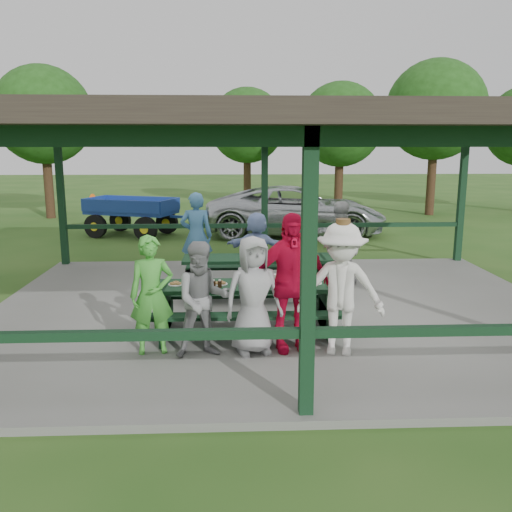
{
  "coord_description": "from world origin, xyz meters",
  "views": [
    {
      "loc": [
        -0.76,
        -9.13,
        2.93
      ],
      "look_at": [
        -0.38,
        -0.3,
        1.1
      ],
      "focal_mm": 38.0,
      "sensor_mm": 36.0,
      "label": 1
    }
  ],
  "objects_px": {
    "contestant_white_fedora": "(341,289)",
    "spectator_lblue": "(257,249)",
    "picnic_table_far": "(258,271)",
    "contestant_red": "(290,282)",
    "farm_trailer": "(132,216)",
    "spectator_blue": "(196,236)",
    "contestant_grey_mid": "(253,295)",
    "spectator_grey": "(338,243)",
    "contestant_green": "(152,295)",
    "contestant_grey_left": "(203,300)",
    "pickup_truck": "(296,211)",
    "picnic_table_near": "(246,301)"
  },
  "relations": [
    {
      "from": "contestant_grey_mid",
      "to": "farm_trailer",
      "type": "relative_size",
      "value": 0.43
    },
    {
      "from": "contestant_grey_left",
      "to": "contestant_red",
      "type": "height_order",
      "value": "contestant_red"
    },
    {
      "from": "picnic_table_far",
      "to": "spectator_grey",
      "type": "relative_size",
      "value": 1.65
    },
    {
      "from": "spectator_lblue",
      "to": "contestant_white_fedora",
      "type": "bearing_deg",
      "value": 124.13
    },
    {
      "from": "contestant_white_fedora",
      "to": "spectator_lblue",
      "type": "bearing_deg",
      "value": 117.01
    },
    {
      "from": "spectator_lblue",
      "to": "picnic_table_near",
      "type": "bearing_deg",
      "value": 103.81
    },
    {
      "from": "picnic_table_near",
      "to": "contestant_white_fedora",
      "type": "xyz_separation_m",
      "value": [
        1.26,
        -0.95,
        0.43
      ]
    },
    {
      "from": "picnic_table_far",
      "to": "pickup_truck",
      "type": "relative_size",
      "value": 0.49
    },
    {
      "from": "contestant_red",
      "to": "contestant_white_fedora",
      "type": "relative_size",
      "value": 1.03
    },
    {
      "from": "contestant_green",
      "to": "contestant_red",
      "type": "xyz_separation_m",
      "value": [
        1.88,
        0.03,
        0.15
      ]
    },
    {
      "from": "contestant_red",
      "to": "contestant_white_fedora",
      "type": "xyz_separation_m",
      "value": [
        0.68,
        -0.19,
        -0.06
      ]
    },
    {
      "from": "contestant_red",
      "to": "spectator_blue",
      "type": "distance_m",
      "value": 4.42
    },
    {
      "from": "picnic_table_near",
      "to": "contestant_grey_mid",
      "type": "xyz_separation_m",
      "value": [
        0.08,
        -0.85,
        0.33
      ]
    },
    {
      "from": "picnic_table_far",
      "to": "spectator_grey",
      "type": "height_order",
      "value": "spectator_grey"
    },
    {
      "from": "picnic_table_far",
      "to": "spectator_blue",
      "type": "bearing_deg",
      "value": 131.67
    },
    {
      "from": "picnic_table_near",
      "to": "picnic_table_far",
      "type": "distance_m",
      "value": 2.02
    },
    {
      "from": "contestant_green",
      "to": "contestant_white_fedora",
      "type": "relative_size",
      "value": 0.88
    },
    {
      "from": "contestant_grey_mid",
      "to": "spectator_lblue",
      "type": "distance_m",
      "value": 3.69
    },
    {
      "from": "contestant_green",
      "to": "spectator_lblue",
      "type": "relative_size",
      "value": 1.09
    },
    {
      "from": "contestant_red",
      "to": "spectator_lblue",
      "type": "bearing_deg",
      "value": 83.34
    },
    {
      "from": "contestant_white_fedora",
      "to": "farm_trailer",
      "type": "bearing_deg",
      "value": 126.77
    },
    {
      "from": "spectator_lblue",
      "to": "picnic_table_far",
      "type": "bearing_deg",
      "value": 108.26
    },
    {
      "from": "picnic_table_near",
      "to": "contestant_grey_left",
      "type": "bearing_deg",
      "value": -122.07
    },
    {
      "from": "spectator_lblue",
      "to": "spectator_blue",
      "type": "xyz_separation_m",
      "value": [
        -1.26,
        0.55,
        0.18
      ]
    },
    {
      "from": "contestant_grey_mid",
      "to": "contestant_white_fedora",
      "type": "bearing_deg",
      "value": -19.71
    },
    {
      "from": "contestant_grey_left",
      "to": "contestant_grey_mid",
      "type": "xyz_separation_m",
      "value": [
        0.68,
        0.1,
        0.03
      ]
    },
    {
      "from": "contestant_grey_left",
      "to": "farm_trailer",
      "type": "xyz_separation_m",
      "value": [
        -2.86,
        10.59,
        -0.23
      ]
    },
    {
      "from": "contestant_grey_mid",
      "to": "contestant_grey_left",
      "type": "bearing_deg",
      "value": 173.41
    },
    {
      "from": "contestant_grey_left",
      "to": "spectator_blue",
      "type": "xyz_separation_m",
      "value": [
        -0.36,
        4.34,
        0.14
      ]
    },
    {
      "from": "picnic_table_far",
      "to": "spectator_blue",
      "type": "height_order",
      "value": "spectator_blue"
    },
    {
      "from": "spectator_grey",
      "to": "pickup_truck",
      "type": "bearing_deg",
      "value": -85.38
    },
    {
      "from": "spectator_grey",
      "to": "farm_trailer",
      "type": "xyz_separation_m",
      "value": [
        -5.42,
        6.76,
        -0.29
      ]
    },
    {
      "from": "contestant_green",
      "to": "farm_trailer",
      "type": "height_order",
      "value": "contestant_green"
    },
    {
      "from": "spectator_lblue",
      "to": "spectator_grey",
      "type": "distance_m",
      "value": 1.67
    },
    {
      "from": "contestant_grey_mid",
      "to": "spectator_lblue",
      "type": "xyz_separation_m",
      "value": [
        0.22,
        3.69,
        -0.07
      ]
    },
    {
      "from": "picnic_table_near",
      "to": "farm_trailer",
      "type": "bearing_deg",
      "value": 109.7
    },
    {
      "from": "contestant_grey_mid",
      "to": "farm_trailer",
      "type": "height_order",
      "value": "contestant_grey_mid"
    },
    {
      "from": "picnic_table_far",
      "to": "farm_trailer",
      "type": "xyz_separation_m",
      "value": [
        -3.73,
        7.64,
        0.08
      ]
    },
    {
      "from": "picnic_table_near",
      "to": "farm_trailer",
      "type": "height_order",
      "value": "farm_trailer"
    },
    {
      "from": "pickup_truck",
      "to": "farm_trailer",
      "type": "xyz_separation_m",
      "value": [
        -5.32,
        0.12,
        -0.14
      ]
    },
    {
      "from": "spectator_lblue",
      "to": "spectator_blue",
      "type": "height_order",
      "value": "spectator_blue"
    },
    {
      "from": "contestant_green",
      "to": "spectator_lblue",
      "type": "bearing_deg",
      "value": 55.88
    },
    {
      "from": "contestant_green",
      "to": "spectator_grey",
      "type": "height_order",
      "value": "spectator_grey"
    },
    {
      "from": "spectator_grey",
      "to": "pickup_truck",
      "type": "distance_m",
      "value": 6.64
    },
    {
      "from": "contestant_grey_mid",
      "to": "picnic_table_near",
      "type": "bearing_deg",
      "value": 80.65
    },
    {
      "from": "contestant_white_fedora",
      "to": "spectator_lblue",
      "type": "relative_size",
      "value": 1.25
    },
    {
      "from": "contestant_grey_left",
      "to": "contestant_white_fedora",
      "type": "height_order",
      "value": "contestant_white_fedora"
    },
    {
      "from": "spectator_lblue",
      "to": "contestant_grey_mid",
      "type": "bearing_deg",
      "value": 106.49
    },
    {
      "from": "contestant_grey_left",
      "to": "contestant_grey_mid",
      "type": "relative_size",
      "value": 0.97
    },
    {
      "from": "contestant_white_fedora",
      "to": "spectator_blue",
      "type": "xyz_separation_m",
      "value": [
        -2.22,
        4.33,
        0.02
      ]
    }
  ]
}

